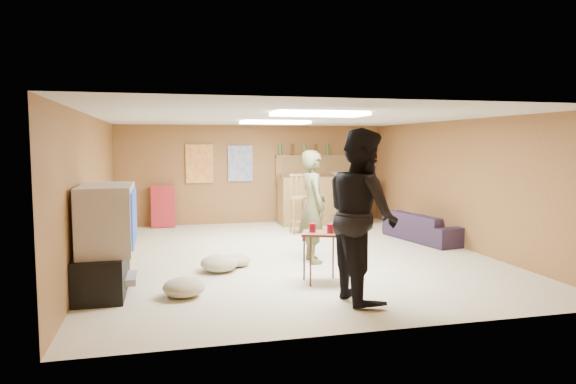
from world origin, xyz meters
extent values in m
plane|color=beige|center=(0.00, 0.00, 0.00)|extent=(7.00, 7.00, 0.00)
cube|color=silver|center=(0.00, 0.00, 2.20)|extent=(6.00, 7.00, 0.02)
cube|color=brown|center=(0.00, 3.50, 1.10)|extent=(6.00, 0.02, 2.20)
cube|color=brown|center=(0.00, -3.50, 1.10)|extent=(6.00, 0.02, 2.20)
cube|color=brown|center=(-3.00, 0.00, 1.10)|extent=(0.02, 7.00, 2.20)
cube|color=brown|center=(3.00, 0.00, 1.10)|extent=(0.02, 7.00, 2.20)
cube|color=black|center=(-2.72, -1.50, 0.25)|extent=(0.55, 1.30, 0.50)
cube|color=#B2B2B7|center=(-2.50, -1.50, 0.15)|extent=(0.35, 0.50, 0.08)
cube|color=#B2B2B7|center=(-2.65, -1.50, 0.90)|extent=(0.60, 1.10, 0.80)
cube|color=navy|center=(-2.34, -1.50, 0.90)|extent=(0.02, 0.95, 0.65)
cube|color=brown|center=(1.50, 2.95, 0.55)|extent=(2.00, 0.60, 1.10)
cube|color=#462216|center=(1.50, 2.70, 1.10)|extent=(2.10, 0.12, 0.05)
cube|color=brown|center=(1.50, 3.40, 1.50)|extent=(2.00, 0.18, 0.05)
cube|color=brown|center=(1.50, 3.42, 1.20)|extent=(2.00, 0.14, 0.60)
cube|color=#BF3F26|center=(-1.20, 3.46, 1.35)|extent=(0.60, 0.03, 0.85)
cube|color=#334C99|center=(-0.30, 3.46, 1.35)|extent=(0.55, 0.03, 0.80)
cube|color=#AA1F24|center=(-2.00, 3.30, 0.45)|extent=(0.50, 0.26, 0.91)
cube|color=white|center=(0.00, -1.50, 2.17)|extent=(1.20, 0.60, 0.04)
cube|color=white|center=(0.00, 1.20, 2.17)|extent=(1.20, 0.60, 0.04)
imported|color=brown|center=(0.20, -0.57, 0.85)|extent=(0.42, 0.63, 1.69)
imported|color=black|center=(0.20, -2.50, 0.98)|extent=(0.79, 0.99, 1.97)
imported|color=black|center=(2.70, 0.59, 0.26)|extent=(0.98, 1.85, 0.51)
cube|color=#462216|center=(-0.01, -1.71, 0.33)|extent=(0.61, 0.56, 0.65)
cylinder|color=#A70B21|center=(-0.13, -1.67, 0.71)|extent=(0.10, 0.10, 0.12)
cylinder|color=#A70B21|center=(0.07, -1.79, 0.71)|extent=(0.09, 0.09, 0.12)
cylinder|color=navy|center=(0.14, -1.64, 0.71)|extent=(0.09, 0.09, 0.11)
ellipsoid|color=tan|center=(-1.24, -0.83, 0.12)|extent=(0.70, 0.70, 0.24)
ellipsoid|color=tan|center=(-0.96, -0.59, 0.09)|extent=(0.41, 0.41, 0.18)
ellipsoid|color=tan|center=(-1.78, -1.91, 0.11)|extent=(0.60, 0.60, 0.22)
camera|label=1|loc=(-1.99, -7.92, 1.79)|focal=32.00mm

